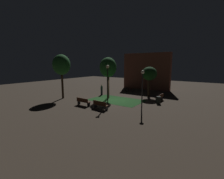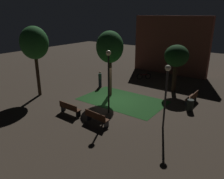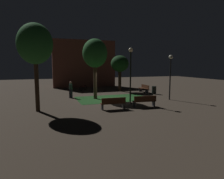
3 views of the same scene
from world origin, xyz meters
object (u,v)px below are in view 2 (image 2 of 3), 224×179
(bicycle, at_px, (144,76))
(pedestrian, at_px, (100,79))
(trash_bin, at_px, (190,105))
(tree_tall_center, at_px, (176,57))
(tree_back_left, at_px, (110,48))
(bench_front_left, at_px, (97,117))
(lamp_post_plaza_west, at_px, (166,86))
(tree_left_canopy, at_px, (34,44))
(bench_back_row, at_px, (192,97))
(bench_path_side, at_px, (70,108))
(lamp_post_path_center, at_px, (109,72))

(bicycle, xyz_separation_m, pedestrian, (-2.19, -5.01, 0.51))
(trash_bin, height_order, bicycle, bicycle)
(tree_tall_center, bearing_deg, tree_back_left, -133.98)
(bench_front_left, bearing_deg, lamp_post_plaza_west, 29.60)
(bench_front_left, bearing_deg, pedestrian, 127.47)
(bench_front_left, bearing_deg, tree_back_left, 117.67)
(bench_front_left, relative_size, lamp_post_plaza_west, 0.45)
(tree_back_left, relative_size, pedestrian, 3.48)
(tree_back_left, height_order, tree_tall_center, tree_back_left)
(trash_bin, bearing_deg, pedestrian, 177.37)
(tree_left_canopy, bearing_deg, bench_back_row, 27.87)
(tree_left_canopy, bearing_deg, trash_bin, 20.69)
(tree_back_left, distance_m, bicycle, 7.33)
(bench_path_side, distance_m, bench_front_left, 2.53)
(bench_front_left, height_order, bicycle, bicycle)
(trash_bin, bearing_deg, lamp_post_path_center, -139.82)
(bench_path_side, height_order, lamp_post_plaza_west, lamp_post_plaza_west)
(tree_back_left, height_order, pedestrian, tree_back_left)
(bench_front_left, xyz_separation_m, tree_back_left, (-2.58, 4.93, 3.72))
(tree_back_left, bearing_deg, trash_bin, 6.78)
(lamp_post_plaza_west, bearing_deg, bench_back_row, 87.92)
(tree_tall_center, relative_size, trash_bin, 4.94)
(tree_back_left, relative_size, bicycle, 4.36)
(lamp_post_path_center, bearing_deg, tree_tall_center, 75.15)
(bench_front_left, xyz_separation_m, lamp_post_path_center, (-0.37, 1.82, 2.64))
(bench_path_side, bearing_deg, trash_bin, 40.12)
(lamp_post_plaza_west, bearing_deg, bench_front_left, -150.40)
(bench_path_side, relative_size, bench_front_left, 0.99)
(bench_back_row, relative_size, lamp_post_plaza_west, 0.44)
(pedestrian, bearing_deg, bench_path_side, -70.44)
(tree_back_left, distance_m, trash_bin, 7.88)
(tree_tall_center, bearing_deg, bench_front_left, -99.86)
(bench_back_row, bearing_deg, tree_back_left, -159.50)
(tree_left_canopy, bearing_deg, lamp_post_plaza_west, 4.51)
(bicycle, bearing_deg, lamp_post_path_center, -76.92)
(bench_back_row, bearing_deg, trash_bin, -77.92)
(tree_tall_center, distance_m, pedestrian, 7.46)
(bench_front_left, distance_m, lamp_post_plaza_west, 4.91)
(bench_path_side, relative_size, tree_back_left, 0.32)
(bench_back_row, bearing_deg, tree_left_canopy, -152.13)
(tree_left_canopy, relative_size, trash_bin, 6.83)
(bench_front_left, bearing_deg, bicycle, 102.80)
(tree_tall_center, height_order, trash_bin, tree_tall_center)
(tree_tall_center, height_order, tree_left_canopy, tree_left_canopy)
(tree_left_canopy, distance_m, pedestrian, 6.84)
(bench_back_row, distance_m, tree_tall_center, 4.09)
(lamp_post_path_center, distance_m, bicycle, 9.99)
(lamp_post_path_center, bearing_deg, bench_front_left, -78.62)
(trash_bin, xyz_separation_m, bicycle, (-6.82, 5.42, -0.10))
(bench_back_row, height_order, tree_tall_center, tree_tall_center)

